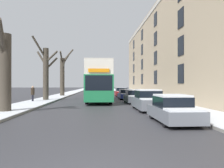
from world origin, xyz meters
name	(u,v)px	position (x,y,z in m)	size (l,w,h in m)	color
sidewalk_left	(74,92)	(-6.22, 53.00, 0.08)	(3.03, 130.00, 0.16)	gray
sidewalk_right	(122,92)	(6.22, 53.00, 0.08)	(3.03, 130.00, 0.16)	gray
terrace_facade_right	(188,51)	(12.23, 24.97, 6.54)	(9.10, 51.50, 13.07)	tan
bare_tree_left_0	(4,68)	(-6.02, 10.22, 2.90)	(1.03, 2.52, 6.10)	#423A30
bare_tree_left_1	(46,72)	(-6.00, 21.14, 3.34)	(2.77, 2.71, 7.19)	#423A30
bare_tree_left_2	(63,74)	(-5.72, 31.15, 3.54)	(2.02, 4.05, 7.81)	#423A30
double_decker_bus	(99,80)	(0.02, 19.82, 2.37)	(2.63, 10.49, 4.18)	#1E7A47
parked_car_0	(173,110)	(3.61, 6.35, 0.62)	(1.70, 3.90, 1.35)	slate
parked_car_1	(148,101)	(3.61, 11.58, 0.69)	(1.86, 4.30, 1.51)	slate
parked_car_2	(134,97)	(3.61, 17.80, 0.63)	(1.75, 4.08, 1.36)	#474C56
parked_car_3	(126,94)	(3.61, 24.26, 0.61)	(1.89, 4.51, 1.29)	navy
parked_car_4	(121,92)	(3.61, 30.06, 0.68)	(1.89, 4.02, 1.46)	maroon
pedestrian_left_sidewalk	(33,93)	(-6.86, 19.11, 0.95)	(0.38, 0.38, 1.73)	black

